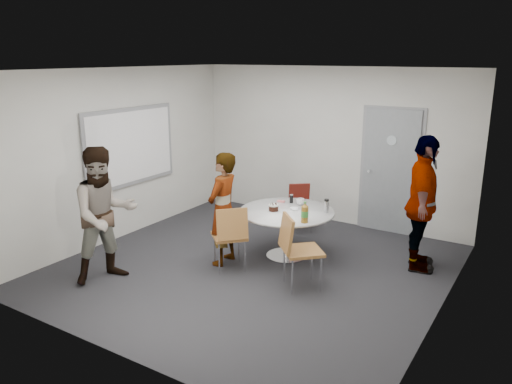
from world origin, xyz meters
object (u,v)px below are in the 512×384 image
Objects in this scene: chair_near_right at (295,244)px; person_right at (422,204)px; whiteboard at (131,147)px; person_left at (105,215)px; chair_near_left at (231,232)px; chair_far at (300,203)px; person_main at (223,209)px; table at (288,217)px; door at (390,172)px.

person_right reaches higher than chair_near_right.
whiteboard reaches higher than person_left.
chair_far is (0.03, 2.02, -0.09)m from chair_near_left.
chair_near_left is 0.39m from person_main.
whiteboard is at bearing -3.77° from chair_far.
table is 1.42× the size of chair_near_right.
person_left is (-2.53, -3.80, -0.14)m from door.
chair_near_left is (-0.43, -0.84, -0.05)m from table.
table is at bearing 129.67° from person_main.
person_right reaches higher than person_main.
door reaches higher than chair_near_left.
table is 2.54m from person_left.
person_right is at bearing -13.18° from chair_near_left.
person_right reaches higher than chair_near_left.
person_left is (-1.23, -1.06, 0.32)m from chair_near_left.
person_left is (-1.66, -1.90, 0.28)m from table.
chair_near_right is (3.25, -0.45, -0.86)m from whiteboard.
chair_far is at bearing 42.27° from chair_near_left.
whiteboard is 2.93m from chair_far.
person_right reaches higher than person_left.
table is 1.85m from person_right.
person_right is at bearing 97.08° from chair_near_right.
person_right is (1.17, 1.43, 0.34)m from chair_near_right.
chair_near_right is at bearing 77.36° from person_main.
door is 3.07m from chair_near_left.
person_main is at bearing -135.70° from table.
chair_near_left is at bearing -115.38° from door.
chair_far is at bearing 161.70° from chair_near_right.
person_main is (-0.28, -1.84, 0.33)m from chair_far.
chair_far is 2.25m from person_right.
chair_near_left is (-1.30, -2.74, -0.46)m from door.
person_right is at bearing 19.22° from table.
door reaches higher than chair_far.
whiteboard is 2.84m from table.
person_left is at bearing -42.91° from person_main.
person_main is (-1.55, -2.56, -0.22)m from door.
whiteboard reaches higher than chair_near_left.
person_right reaches higher than chair_far.
door is at bearing 129.60° from chair_near_right.
chair_near_left reaches higher than chair_far.
person_main is at bearing 43.39° from chair_far.
person_main is at bearing -121.21° from door.
table is (-0.87, -1.90, -0.41)m from door.
person_left is (1.03, -1.52, -0.56)m from whiteboard.
whiteboard is 1.07× the size of person_left.
chair_far is 1.89m from person_main.
chair_near_left is 0.49× the size of person_right.
door is 1.55× the size of table.
door is 3.00m from person_main.
chair_near_right is 0.52× the size of person_right.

